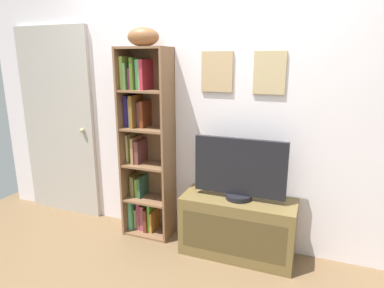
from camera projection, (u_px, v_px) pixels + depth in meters
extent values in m
cube|color=silver|center=(208.00, 116.00, 2.92)|extent=(4.80, 0.06, 2.33)
cube|color=tan|center=(217.00, 72.00, 2.75)|extent=(0.27, 0.02, 0.33)
cube|color=slate|center=(217.00, 72.00, 2.75)|extent=(0.22, 0.01, 0.28)
cube|color=tan|center=(269.00, 73.00, 2.60)|extent=(0.25, 0.02, 0.34)
cube|color=gray|center=(269.00, 73.00, 2.60)|extent=(0.20, 0.01, 0.29)
cube|color=brown|center=(126.00, 144.00, 3.10)|extent=(0.02, 0.27, 1.75)
cube|color=brown|center=(169.00, 148.00, 2.94)|extent=(0.02, 0.27, 1.75)
cube|color=brown|center=(154.00, 143.00, 3.14)|extent=(0.46, 0.01, 1.75)
cube|color=brown|center=(150.00, 231.00, 3.23)|extent=(0.42, 0.26, 0.02)
cube|color=brown|center=(149.00, 199.00, 3.15)|extent=(0.42, 0.26, 0.02)
cube|color=brown|center=(148.00, 165.00, 3.06)|extent=(0.42, 0.26, 0.02)
cube|color=brown|center=(146.00, 129.00, 2.98)|extent=(0.42, 0.26, 0.02)
cube|color=brown|center=(145.00, 91.00, 2.89)|extent=(0.42, 0.26, 0.02)
cube|color=brown|center=(144.00, 48.00, 2.81)|extent=(0.42, 0.26, 0.02)
cube|color=#59B881|center=(135.00, 212.00, 3.29)|extent=(0.04, 0.19, 0.29)
cube|color=olive|center=(139.00, 216.00, 3.30)|extent=(0.03, 0.16, 0.20)
cube|color=#963957|center=(142.00, 213.00, 3.27)|extent=(0.03, 0.17, 0.29)
cube|color=#9A4A54|center=(146.00, 216.00, 3.26)|extent=(0.04, 0.17, 0.26)
cube|color=maroon|center=(149.00, 218.00, 3.24)|extent=(0.03, 0.19, 0.23)
cube|color=#69CA38|center=(152.00, 215.00, 3.23)|extent=(0.02, 0.17, 0.30)
cube|color=#BC7B2F|center=(155.00, 220.00, 3.23)|extent=(0.02, 0.18, 0.20)
cube|color=olive|center=(134.00, 184.00, 3.24)|extent=(0.03, 0.14, 0.20)
cube|color=olive|center=(136.00, 185.00, 3.21)|extent=(0.03, 0.17, 0.20)
cube|color=olive|center=(140.00, 186.00, 3.21)|extent=(0.04, 0.16, 0.18)
cube|color=#2E6149|center=(143.00, 186.00, 3.18)|extent=(0.03, 0.18, 0.20)
cube|color=tan|center=(131.00, 147.00, 3.13)|extent=(0.02, 0.17, 0.26)
cube|color=#5FBD26|center=(135.00, 150.00, 3.14)|extent=(0.04, 0.15, 0.21)
cube|color=#A5734A|center=(137.00, 149.00, 3.10)|extent=(0.03, 0.21, 0.25)
cube|color=brown|center=(141.00, 151.00, 3.09)|extent=(0.04, 0.19, 0.22)
cube|color=navy|center=(130.00, 110.00, 3.04)|extent=(0.04, 0.18, 0.28)
cube|color=#6085B4|center=(134.00, 112.00, 3.03)|extent=(0.03, 0.17, 0.26)
cube|color=brown|center=(136.00, 111.00, 3.00)|extent=(0.03, 0.22, 0.29)
cube|color=brown|center=(142.00, 114.00, 3.02)|extent=(0.04, 0.15, 0.23)
cube|color=brown|center=(145.00, 114.00, 2.99)|extent=(0.03, 0.18, 0.24)
cube|color=#94B044|center=(127.00, 73.00, 2.94)|extent=(0.03, 0.21, 0.28)
cube|color=#476A35|center=(130.00, 76.00, 2.93)|extent=(0.03, 0.22, 0.23)
cube|color=#863061|center=(135.00, 79.00, 2.94)|extent=(0.03, 0.20, 0.18)
cube|color=#46611C|center=(137.00, 74.00, 2.90)|extent=(0.03, 0.22, 0.27)
cube|color=#69C47E|center=(143.00, 74.00, 2.91)|extent=(0.04, 0.19, 0.26)
cube|color=#B72A3B|center=(146.00, 74.00, 2.88)|extent=(0.03, 0.21, 0.26)
ellipsoid|color=brown|center=(143.00, 37.00, 2.78)|extent=(0.30, 0.21, 0.16)
cube|color=brown|center=(238.00, 227.00, 2.82)|extent=(0.95, 0.38, 0.52)
cube|color=#4E3F22|center=(232.00, 237.00, 2.65)|extent=(0.86, 0.01, 0.33)
cylinder|color=black|center=(239.00, 196.00, 2.75)|extent=(0.22, 0.22, 0.04)
cube|color=black|center=(240.00, 167.00, 2.68)|extent=(0.76, 0.04, 0.48)
cube|color=#ADDAE9|center=(239.00, 167.00, 2.67)|extent=(0.72, 0.01, 0.44)
cube|color=#B1A9A0|center=(58.00, 124.00, 3.49)|extent=(0.89, 0.04, 1.98)
cube|color=gray|center=(53.00, 86.00, 3.37)|extent=(0.57, 0.01, 0.71)
cube|color=gray|center=(61.00, 163.00, 3.58)|extent=(0.57, 0.01, 0.71)
sphere|color=tan|center=(82.00, 130.00, 3.34)|extent=(0.04, 0.04, 0.04)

